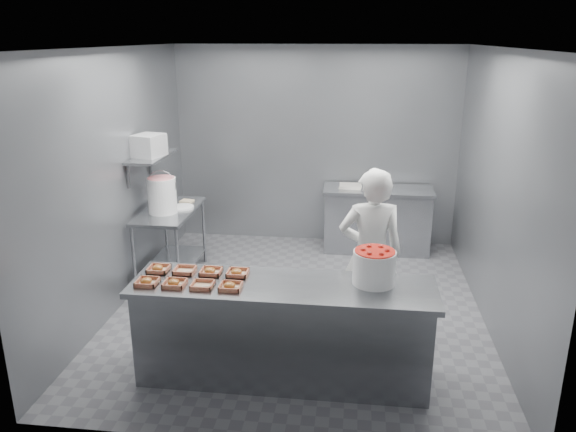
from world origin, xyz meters
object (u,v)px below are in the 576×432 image
object	(u,v)px
service_counter	(283,331)
tray_5	(185,270)
strawberry_tub	(374,266)
tray_3	(230,286)
glaze_bucket	(162,195)
back_counter	(377,219)
tray_2	(203,285)
tray_4	(158,269)
tray_7	(237,273)
tray_6	(211,271)
appliance	(149,145)
tray_0	(147,282)
tray_1	(174,283)
prep_table	(171,233)
worker	(371,254)

from	to	relation	value
service_counter	tray_5	size ratio (longest dim) A/B	13.88
strawberry_tub	tray_5	bearing A→B (deg)	179.08
tray_3	glaze_bucket	distance (m)	2.34
service_counter	strawberry_tub	bearing A→B (deg)	8.49
back_counter	tray_2	world-z (taller)	tray_2
tray_2	tray_4	world-z (taller)	tray_4
tray_3	tray_7	distance (m)	0.28
tray_6	glaze_bucket	size ratio (longest dim) A/B	0.36
tray_5	tray_7	bearing A→B (deg)	-0.00
tray_3	appliance	xyz separation A→B (m)	(-1.40, 2.03, 0.77)
tray_0	tray_1	bearing A→B (deg)	0.00
tray_2	appliance	distance (m)	2.46
tray_3	tray_6	size ratio (longest dim) A/B	1.00
service_counter	tray_0	xyz separation A→B (m)	(-1.14, -0.14, 0.47)
tray_0	tray_2	distance (m)	0.48
service_counter	appliance	world-z (taller)	appliance
tray_1	prep_table	bearing A→B (deg)	109.67
tray_3	tray_5	xyz separation A→B (m)	(-0.48, 0.28, -0.00)
tray_6	glaze_bucket	world-z (taller)	glaze_bucket
tray_1	tray_2	world-z (taller)	tray_1
tray_0	tray_7	xyz separation A→B (m)	(0.72, 0.28, 0.00)
tray_1	tray_4	bearing A→B (deg)	130.47
back_counter	worker	distance (m)	2.43
strawberry_tub	appliance	size ratio (longest dim) A/B	1.06
back_counter	tray_6	size ratio (longest dim) A/B	8.01
tray_0	tray_6	distance (m)	0.56
tray_5	tray_6	world-z (taller)	tray_6
tray_4	prep_table	bearing A→B (deg)	105.66
tray_6	worker	world-z (taller)	worker
tray_0	tray_6	size ratio (longest dim) A/B	1.00
tray_7	glaze_bucket	world-z (taller)	glaze_bucket
tray_2	glaze_bucket	bearing A→B (deg)	117.37
tray_6	worker	bearing A→B (deg)	26.87
appliance	tray_3	bearing A→B (deg)	-40.49
tray_0	back_counter	bearing A→B (deg)	58.93
back_counter	appliance	size ratio (longest dim) A/B	4.40
back_counter	glaze_bucket	bearing A→B (deg)	-151.12
tray_6	service_counter	bearing A→B (deg)	-11.99
worker	appliance	size ratio (longest dim) A/B	5.09
service_counter	tray_0	world-z (taller)	tray_0
service_counter	tray_2	world-z (taller)	tray_2
tray_0	tray_5	distance (m)	0.37
tray_5	tray_3	bearing A→B (deg)	-30.53
back_counter	appliance	distance (m)	3.29
tray_4	worker	xyz separation A→B (m)	(1.90, 0.72, -0.06)
tray_3	tray_1	bearing A→B (deg)	180.00
tray_3	tray_4	world-z (taller)	same
tray_4	tray_7	world-z (taller)	same
tray_0	tray_2	world-z (taller)	tray_0
tray_1	glaze_bucket	world-z (taller)	glaze_bucket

